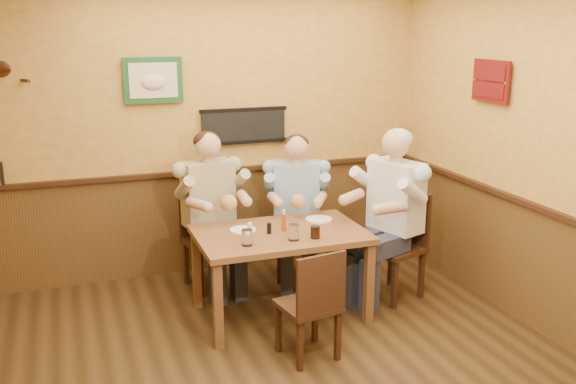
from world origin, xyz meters
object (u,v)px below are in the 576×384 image
at_px(diner_white_elder, 395,224).
at_px(chair_near_side, 308,303).
at_px(chair_right_end, 394,246).
at_px(water_glass_left, 247,238).
at_px(chair_back_left, 210,240).
at_px(water_glass_mid, 294,232).
at_px(pepper_shaker, 269,228).
at_px(diner_blue_polo, 296,215).
at_px(dining_table, 280,242).
at_px(hot_sauce_bottle, 284,221).
at_px(salt_shaker, 250,229).
at_px(chair_back_right, 296,234).
at_px(cola_tumbler, 315,232).
at_px(diner_tan_shirt, 209,219).

bearing_deg(diner_white_elder, chair_near_side, -75.92).
xyz_separation_m(chair_right_end, diner_white_elder, (0.00, 0.00, 0.21)).
bearing_deg(water_glass_left, chair_back_left, 94.02).
distance_m(water_glass_left, water_glass_mid, 0.38).
bearing_deg(pepper_shaker, diner_blue_polo, 55.50).
distance_m(dining_table, chair_near_side, 0.77).
height_order(hot_sauce_bottle, salt_shaker, hot_sauce_bottle).
relative_size(chair_right_end, hot_sauce_bottle, 5.96).
distance_m(chair_back_right, hot_sauce_bottle, 0.92).
bearing_deg(chair_back_right, chair_near_side, -88.88).
bearing_deg(dining_table, chair_right_end, 0.70).
distance_m(diner_white_elder, salt_shaker, 1.35).
bearing_deg(water_glass_left, pepper_shaker, 41.01).
bearing_deg(cola_tumbler, dining_table, 130.17).
bearing_deg(hot_sauce_bottle, diner_white_elder, 0.13).
bearing_deg(diner_blue_polo, water_glass_left, -109.97).
bearing_deg(cola_tumbler, water_glass_mid, 176.05).
bearing_deg(chair_right_end, dining_table, -108.89).
xyz_separation_m(chair_back_left, water_glass_mid, (0.46, -1.04, 0.35)).
relative_size(chair_back_left, diner_white_elder, 0.67).
height_order(chair_right_end, pepper_shaker, chair_right_end).
height_order(chair_back_left, chair_right_end, chair_right_end).
xyz_separation_m(chair_back_left, diner_blue_polo, (0.85, -0.05, 0.17)).
bearing_deg(diner_white_elder, pepper_shaker, -108.25).
relative_size(dining_table, chair_back_right, 1.57).
bearing_deg(chair_back_right, salt_shaker, -114.61).
height_order(cola_tumbler, hot_sauce_bottle, hot_sauce_bottle).
bearing_deg(chair_near_side, chair_back_right, -116.66).
xyz_separation_m(diner_tan_shirt, water_glass_mid, (0.46, -1.04, 0.15)).
xyz_separation_m(water_glass_left, water_glass_mid, (0.38, -0.01, 0.00)).
relative_size(chair_right_end, salt_shaker, 10.00).
relative_size(dining_table, cola_tumbler, 13.68).
bearing_deg(diner_white_elder, diner_blue_polo, -157.39).
bearing_deg(water_glass_mid, chair_right_end, 13.39).
distance_m(chair_back_right, diner_white_elder, 1.02).
bearing_deg(diner_blue_polo, water_glass_mid, -93.28).
xyz_separation_m(diner_tan_shirt, cola_tumbler, (0.64, -1.05, 0.13)).
bearing_deg(chair_right_end, hot_sauce_bottle, -109.46).
bearing_deg(salt_shaker, chair_back_right, 47.04).
bearing_deg(diner_blue_polo, chair_near_side, -88.88).
xyz_separation_m(cola_tumbler, hot_sauce_bottle, (-0.18, 0.26, 0.03)).
height_order(diner_tan_shirt, hot_sauce_bottle, diner_tan_shirt).
xyz_separation_m(diner_tan_shirt, water_glass_left, (0.07, -1.03, 0.14)).
xyz_separation_m(hot_sauce_bottle, salt_shaker, (-0.29, 0.01, -0.03)).
distance_m(dining_table, diner_tan_shirt, 0.91).
distance_m(chair_back_left, chair_near_side, 1.58).
height_order(chair_right_end, diner_white_elder, diner_white_elder).
bearing_deg(pepper_shaker, diner_tan_shirt, 111.68).
height_order(chair_right_end, chair_near_side, chair_right_end).
xyz_separation_m(dining_table, diner_blue_polo, (0.42, 0.75, -0.02)).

